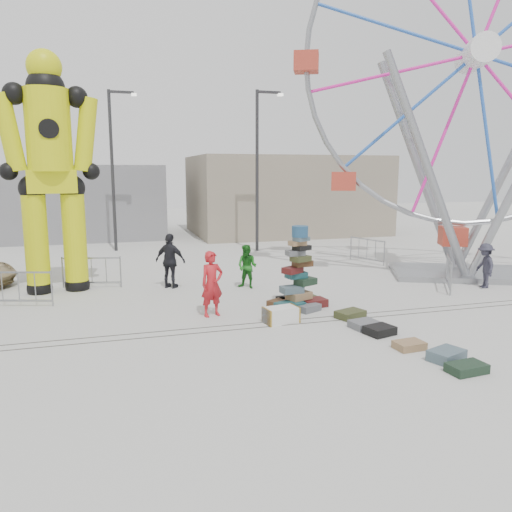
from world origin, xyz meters
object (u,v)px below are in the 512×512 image
object	(u,v)px
pedestrian_black	(170,261)
barricade_dummy_c	(92,272)
pedestrian_red	(212,284)
pedestrian_grey	(485,266)
suitcase_tower	(298,285)
barricade_wheel_back	(367,250)
lamp_post_left	(114,162)
barricade_dummy_b	(19,289)
crash_test_dummy	(51,164)
ferris_wheel	(474,84)
steamer_trunk	(281,315)
lamp_post_right	(259,162)
barricade_wheel_front	(449,273)
pedestrian_green	(247,267)

from	to	relation	value
pedestrian_black	barricade_dummy_c	bearing A→B (deg)	17.65
pedestrian_red	pedestrian_grey	bearing A→B (deg)	-11.97
barricade_dummy_c	suitcase_tower	bearing A→B (deg)	-23.49
suitcase_tower	barricade_wheel_back	xyz separation A→B (m)	(5.66, 6.12, -0.14)
pedestrian_grey	barricade_dummy_c	bearing A→B (deg)	-91.39
lamp_post_left	barricade_dummy_b	size ratio (longest dim) A/B	4.00
crash_test_dummy	pedestrian_grey	xyz separation A→B (m)	(14.30, -3.62, -3.49)
crash_test_dummy	barricade_dummy_c	world-z (taller)	crash_test_dummy
lamp_post_left	crash_test_dummy	distance (m)	8.88
ferris_wheel	pedestrian_red	xyz separation A→B (m)	(-10.46, -2.69, -6.27)
steamer_trunk	pedestrian_grey	world-z (taller)	pedestrian_grey
pedestrian_red	crash_test_dummy	bearing A→B (deg)	119.18
steamer_trunk	pedestrian_black	distance (m)	5.54
steamer_trunk	suitcase_tower	bearing A→B (deg)	44.12
steamer_trunk	lamp_post_right	bearing A→B (deg)	67.08
barricade_dummy_c	lamp_post_left	bearing A→B (deg)	96.13
pedestrian_grey	barricade_wheel_back	bearing A→B (deg)	-149.32
crash_test_dummy	pedestrian_black	size ratio (longest dim) A/B	4.22
barricade_wheel_front	barricade_wheel_back	distance (m)	5.36
pedestrian_green	crash_test_dummy	bearing A→B (deg)	-150.08
crash_test_dummy	barricade_wheel_front	world-z (taller)	crash_test_dummy
barricade_dummy_b	pedestrian_grey	bearing A→B (deg)	9.58
steamer_trunk	barricade_dummy_b	world-z (taller)	barricade_dummy_b
lamp_post_left	pedestrian_black	size ratio (longest dim) A/B	4.17
crash_test_dummy	barricade_dummy_b	bearing A→B (deg)	-126.24
ferris_wheel	barricade_dummy_c	bearing A→B (deg)	-163.66
barricade_dummy_b	pedestrian_grey	distance (m)	15.38
lamp_post_right	pedestrian_black	xyz separation A→B (m)	(-5.37, -7.19, -3.52)
pedestrian_grey	barricade_wheel_front	bearing A→B (deg)	-83.07
suitcase_tower	crash_test_dummy	distance (m)	8.98
steamer_trunk	barricade_wheel_front	size ratio (longest dim) A/B	0.45
suitcase_tower	barricade_wheel_front	xyz separation A→B (m)	(5.89, 0.76, -0.14)
steamer_trunk	barricade_wheel_back	distance (m)	9.99
pedestrian_red	barricade_dummy_c	bearing A→B (deg)	109.67
crash_test_dummy	barricade_dummy_b	distance (m)	4.21
lamp_post_left	ferris_wheel	size ratio (longest dim) A/B	0.55
suitcase_tower	ferris_wheel	distance (m)	10.48
steamer_trunk	pedestrian_green	distance (m)	4.22
suitcase_tower	pedestrian_grey	size ratio (longest dim) A/B	1.57
lamp_post_right	crash_test_dummy	distance (m)	11.26
pedestrian_red	pedestrian_grey	world-z (taller)	pedestrian_red
barricade_wheel_front	pedestrian_grey	xyz separation A→B (m)	(1.33, -0.19, 0.24)
pedestrian_green	suitcase_tower	bearing A→B (deg)	-32.64
barricade_dummy_c	barricade_wheel_front	bearing A→B (deg)	-4.17
crash_test_dummy	pedestrian_red	xyz separation A→B (m)	(4.44, -4.37, -3.35)
lamp_post_right	barricade_wheel_front	bearing A→B (deg)	-68.93
lamp_post_right	suitcase_tower	xyz separation A→B (m)	(-2.01, -10.82, -3.79)
ferris_wheel	crash_test_dummy	bearing A→B (deg)	-162.07
barricade_dummy_c	crash_test_dummy	bearing A→B (deg)	-152.92
suitcase_tower	barricade_dummy_c	bearing A→B (deg)	127.27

